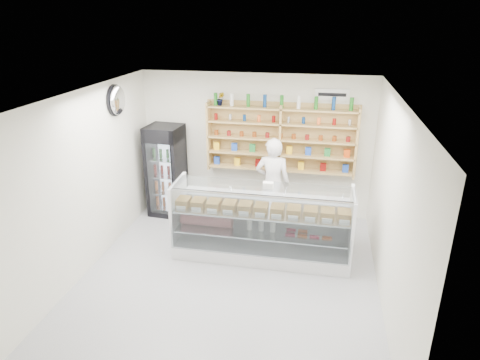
# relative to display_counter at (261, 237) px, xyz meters

# --- Properties ---
(room) EXTENTS (5.00, 5.00, 5.00)m
(room) POSITION_rel_display_counter_xyz_m (-0.39, -0.75, 1.05)
(room) COLOR #ADADB2
(room) RESTS_ON ground
(display_counter) EXTENTS (2.90, 0.87, 1.26)m
(display_counter) POSITION_rel_display_counter_xyz_m (0.00, 0.00, 0.00)
(display_counter) COLOR white
(display_counter) RESTS_ON floor
(shop_worker) EXTENTS (0.65, 0.44, 1.76)m
(shop_worker) POSITION_rel_display_counter_xyz_m (0.04, 1.06, 0.53)
(shop_worker) COLOR silver
(shop_worker) RESTS_ON floor
(drinks_cooler) EXTENTS (0.70, 0.68, 1.82)m
(drinks_cooler) POSITION_rel_display_counter_xyz_m (-2.11, 1.29, 0.56)
(drinks_cooler) COLOR black
(drinks_cooler) RESTS_ON floor
(wall_shelving) EXTENTS (2.84, 0.28, 1.33)m
(wall_shelving) POSITION_rel_display_counter_xyz_m (0.11, 1.59, 1.24)
(wall_shelving) COLOR tan
(wall_shelving) RESTS_ON back_wall
(potted_plant) EXTENTS (0.16, 0.13, 0.26)m
(potted_plant) POSITION_rel_display_counter_xyz_m (-1.05, 1.59, 1.97)
(potted_plant) COLOR #1E6626
(potted_plant) RESTS_ON wall_shelving
(security_mirror) EXTENTS (0.15, 0.50, 0.50)m
(security_mirror) POSITION_rel_display_counter_xyz_m (-2.56, 0.45, 2.10)
(security_mirror) COLOR silver
(security_mirror) RESTS_ON left_wall
(wall_sign) EXTENTS (0.62, 0.03, 0.20)m
(wall_sign) POSITION_rel_display_counter_xyz_m (1.01, 1.72, 2.10)
(wall_sign) COLOR white
(wall_sign) RESTS_ON back_wall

